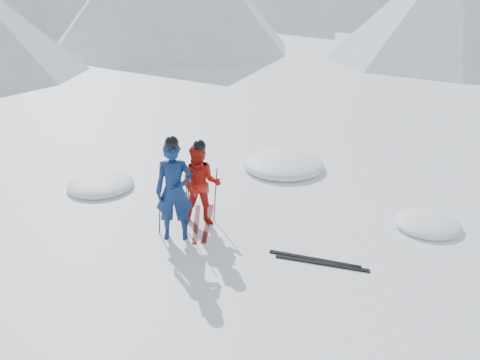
{
  "coord_description": "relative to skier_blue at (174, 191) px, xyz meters",
  "views": [
    {
      "loc": [
        -2.87,
        -8.64,
        4.96
      ],
      "look_at": [
        -1.96,
        0.5,
        1.1
      ],
      "focal_mm": 38.0,
      "sensor_mm": 36.0,
      "label": 1
    }
  ],
  "objects": [
    {
      "name": "ski_loose_a",
      "position": [
        2.53,
        -1.12,
        -0.98
      ],
      "size": [
        1.58,
        0.8,
        0.03
      ],
      "primitive_type": "cube",
      "rotation": [
        0.0,
        0.0,
        1.13
      ],
      "color": "black",
      "rests_on": "ground"
    },
    {
      "name": "pole_blue_left",
      "position": [
        -0.3,
        0.15,
        -0.33
      ],
      "size": [
        0.13,
        0.09,
        1.33
      ],
      "primitive_type": "cylinder",
      "rotation": [
        0.05,
        0.08,
        0.0
      ],
      "color": "black",
      "rests_on": "ground"
    },
    {
      "name": "skier_blue",
      "position": [
        0.0,
        0.0,
        0.0
      ],
      "size": [
        0.76,
        0.53,
        1.99
      ],
      "primitive_type": "imported",
      "rotation": [
        0.0,
        0.0,
        -0.07
      ],
      "color": "navy",
      "rests_on": "ground"
    },
    {
      "name": "ski_loose_b",
      "position": [
        2.63,
        -1.27,
        -0.98
      ],
      "size": [
        1.6,
        0.75,
        0.03
      ],
      "primitive_type": "cube",
      "rotation": [
        0.0,
        0.0,
        1.17
      ],
      "color": "black",
      "rests_on": "ground"
    },
    {
      "name": "ski_worn_right",
      "position": [
        0.64,
        0.52,
        -0.98
      ],
      "size": [
        0.32,
        1.7,
        0.03
      ],
      "primitive_type": "cube",
      "rotation": [
        0.0,
        0.0,
        -0.13
      ],
      "color": "black",
      "rests_on": "ground"
    },
    {
      "name": "pole_red_left",
      "position": [
        0.22,
        0.77,
        -0.42
      ],
      "size": [
        0.12,
        0.09,
        1.15
      ],
      "primitive_type": "cylinder",
      "rotation": [
        0.06,
        0.08,
        0.0
      ],
      "color": "black",
      "rests_on": "ground"
    },
    {
      "name": "ski_worn_left",
      "position": [
        0.4,
        0.52,
        -0.98
      ],
      "size": [
        0.2,
        1.7,
        0.03
      ],
      "primitive_type": "cube",
      "rotation": [
        0.0,
        0.0,
        -0.06
      ],
      "color": "black",
      "rests_on": "ground"
    },
    {
      "name": "skier_red",
      "position": [
        0.52,
        0.52,
        -0.13
      ],
      "size": [
        0.9,
        0.74,
        1.73
      ],
      "primitive_type": "imported",
      "rotation": [
        0.0,
        0.0,
        -0.1
      ],
      "color": "red",
      "rests_on": "ground"
    },
    {
      "name": "pole_blue_right",
      "position": [
        0.25,
        0.25,
        -0.33
      ],
      "size": [
        0.13,
        0.08,
        1.33
      ],
      "primitive_type": "cylinder",
      "rotation": [
        -0.04,
        0.08,
        0.0
      ],
      "color": "black",
      "rests_on": "ground"
    },
    {
      "name": "snow_lumps",
      "position": [
        2.33,
        2.38,
        -1.0
      ],
      "size": [
        10.12,
        7.13,
        0.47
      ],
      "color": "white",
      "rests_on": "ground"
    },
    {
      "name": "pole_red_right",
      "position": [
        0.82,
        0.67,
        -0.42
      ],
      "size": [
        0.12,
        0.08,
        1.15
      ],
      "primitive_type": "cylinder",
      "rotation": [
        -0.05,
        0.08,
        0.0
      ],
      "color": "black",
      "rests_on": "ground"
    },
    {
      "name": "ground",
      "position": [
        3.25,
        -0.32,
        -1.0
      ],
      "size": [
        160.0,
        160.0,
        0.0
      ],
      "primitive_type": "plane",
      "color": "white",
      "rests_on": "ground"
    }
  ]
}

